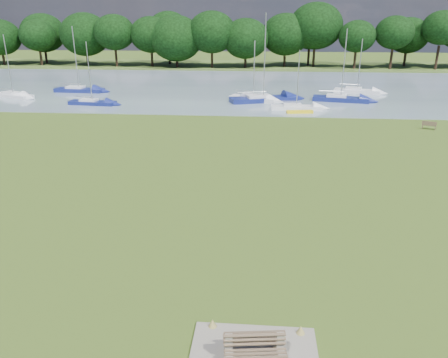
# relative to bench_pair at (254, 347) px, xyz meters

# --- Properties ---
(ground) EXTENTS (220.00, 220.00, 0.00)m
(ground) POSITION_rel_bench_pair_xyz_m (0.00, 14.00, -0.53)
(ground) COLOR #526225
(river) EXTENTS (220.00, 40.00, 0.10)m
(river) POSITION_rel_bench_pair_xyz_m (0.00, 56.00, -0.53)
(river) COLOR slate
(river) RESTS_ON ground
(far_bank) EXTENTS (220.00, 20.00, 0.40)m
(far_bank) POSITION_rel_bench_pair_xyz_m (0.00, 86.00, -0.53)
(far_bank) COLOR #4C6626
(far_bank) RESTS_ON ground
(bench_pair) EXTENTS (2.11, 1.40, 1.06)m
(bench_pair) POSITION_rel_bench_pair_xyz_m (0.00, 0.00, 0.00)
(bench_pair) COLOR gray
(bench_pair) RESTS_ON concrete_pad
(riverbank_bench) EXTENTS (1.37, 0.87, 0.81)m
(riverbank_bench) POSITION_rel_bench_pair_xyz_m (16.42, 31.74, -0.13)
(riverbank_bench) COLOR brown
(riverbank_bench) RESTS_ON ground
(kayak) EXTENTS (3.05, 1.12, 0.30)m
(kayak) POSITION_rel_bench_pair_xyz_m (4.47, 38.00, -0.33)
(kayak) COLOR yellow
(kayak) RESTS_ON river
(tree_line) EXTENTS (138.61, 9.78, 11.84)m
(tree_line) POSITION_rel_bench_pair_xyz_m (-2.26, 82.00, 6.48)
(tree_line) COLOR black
(tree_line) RESTS_ON far_bank
(sailboat_0) EXTENTS (7.21, 3.33, 8.83)m
(sailboat_0) POSITION_rel_bench_pair_xyz_m (10.16, 45.55, 0.03)
(sailboat_0) COLOR navy
(sailboat_0) RESTS_ON river
(sailboat_1) EXTENTS (5.91, 2.24, 7.43)m
(sailboat_1) POSITION_rel_bench_pair_xyz_m (-20.69, 40.84, -0.08)
(sailboat_1) COLOR navy
(sailboat_1) RESTS_ON river
(sailboat_3) EXTENTS (6.44, 4.14, 7.42)m
(sailboat_3) POSITION_rel_bench_pair_xyz_m (-0.95, 44.96, 0.01)
(sailboat_3) COLOR silver
(sailboat_3) RESTS_ON river
(sailboat_4) EXTENTS (8.83, 5.00, 10.63)m
(sailboat_4) POSITION_rel_bench_pair_xyz_m (0.29, 44.56, 0.04)
(sailboat_4) COLOR navy
(sailboat_4) RESTS_ON river
(sailboat_5) EXTENTS (7.00, 2.34, 8.92)m
(sailboat_5) POSITION_rel_bench_pair_xyz_m (-25.96, 49.76, 0.00)
(sailboat_5) COLOR navy
(sailboat_5) RESTS_ON river
(sailboat_6) EXTENTS (6.45, 3.39, 7.34)m
(sailboat_6) POSITION_rel_bench_pair_xyz_m (13.50, 51.98, 0.00)
(sailboat_6) COLOR silver
(sailboat_6) RESTS_ON river
(sailboat_7) EXTENTS (5.87, 1.75, 6.73)m
(sailboat_7) POSITION_rel_bench_pair_xyz_m (4.17, 40.00, -0.09)
(sailboat_7) COLOR silver
(sailboat_7) RESTS_ON river
(sailboat_8) EXTENTS (6.29, 4.03, 8.04)m
(sailboat_8) POSITION_rel_bench_pair_xyz_m (-33.10, 44.94, -0.06)
(sailboat_8) COLOR silver
(sailboat_8) RESTS_ON river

